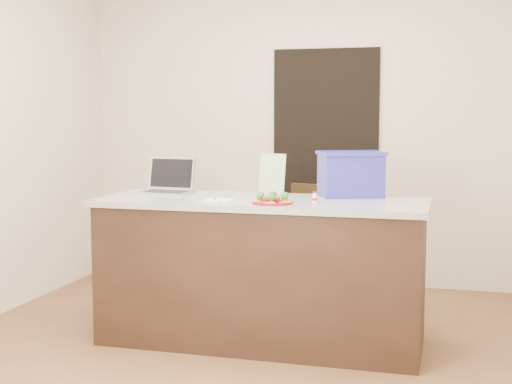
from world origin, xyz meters
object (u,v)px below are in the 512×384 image
(laptop, at_px, (168,183))
(chair, at_px, (313,238))
(plate, at_px, (273,202))
(blue_box, at_px, (351,174))
(napkin, at_px, (219,200))
(yogurt_bottle, at_px, (315,198))
(island, at_px, (261,271))

(laptop, xyz_separation_m, chair, (0.86, 0.74, -0.46))
(plate, distance_m, laptop, 0.92)
(blue_box, bearing_deg, napkin, -173.38)
(laptop, bearing_deg, yogurt_bottle, -10.07)
(plate, xyz_separation_m, yogurt_bottle, (0.23, 0.12, 0.02))
(plate, bearing_deg, chair, 88.46)
(napkin, xyz_separation_m, yogurt_bottle, (0.59, 0.04, 0.02))
(chair, bearing_deg, blue_box, -47.07)
(blue_box, bearing_deg, island, -173.84)
(island, relative_size, blue_box, 4.27)
(laptop, distance_m, chair, 1.22)
(plate, relative_size, blue_box, 0.51)
(napkin, distance_m, yogurt_bottle, 0.59)
(island, distance_m, plate, 0.53)
(blue_box, relative_size, chair, 0.52)
(yogurt_bottle, height_order, blue_box, blue_box)
(plate, distance_m, chair, 1.21)
(laptop, relative_size, chair, 0.39)
(plate, height_order, yogurt_bottle, yogurt_bottle)
(napkin, distance_m, laptop, 0.57)
(laptop, height_order, chair, laptop)
(napkin, xyz_separation_m, laptop, (-0.47, 0.32, 0.06))
(chair, bearing_deg, island, -86.19)
(island, distance_m, yogurt_bottle, 0.61)
(plate, xyz_separation_m, laptop, (-0.83, 0.40, 0.06))
(plate, xyz_separation_m, blue_box, (0.39, 0.50, 0.14))
(island, xyz_separation_m, napkin, (-0.23, -0.14, 0.46))
(island, height_order, laptop, laptop)
(laptop, relative_size, blue_box, 0.74)
(plate, xyz_separation_m, chair, (0.03, 1.14, -0.41))
(yogurt_bottle, distance_m, chair, 1.13)
(laptop, xyz_separation_m, blue_box, (1.22, 0.11, 0.08))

